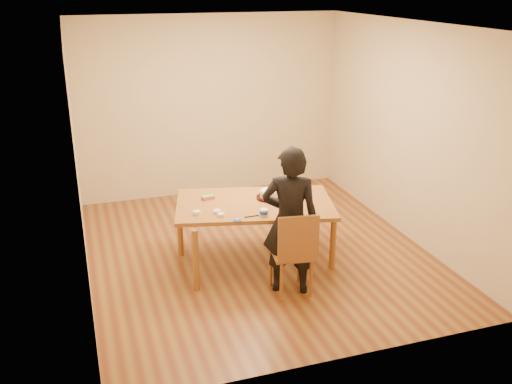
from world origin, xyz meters
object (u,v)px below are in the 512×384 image
object	(u,v)px
dining_table	(255,204)
person	(290,221)
dining_chair	(291,254)
cake_plate	(269,197)
cake	(269,194)

from	to	relation	value
dining_table	person	bearing A→B (deg)	-65.15
dining_table	dining_chair	world-z (taller)	dining_table
dining_table	cake_plate	bearing A→B (deg)	34.09
dining_table	cake_plate	xyz separation A→B (m)	(0.20, 0.08, 0.03)
dining_chair	cake	bearing A→B (deg)	94.65
dining_chair	cake	world-z (taller)	cake
dining_table	cake	size ratio (longest dim) A/B	8.35
dining_table	person	world-z (taller)	person
cake_plate	person	distance (m)	0.81
dining_table	dining_chair	bearing A→B (deg)	-65.80
cake_plate	person	xyz separation A→B (m)	(-0.05, -0.81, 0.04)
dining_chair	dining_table	bearing A→B (deg)	109.18
dining_chair	cake	xyz separation A→B (m)	(0.05, 0.85, 0.36)
cake	cake_plate	bearing A→B (deg)	-90.00
cake_plate	dining_chair	bearing A→B (deg)	-93.58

